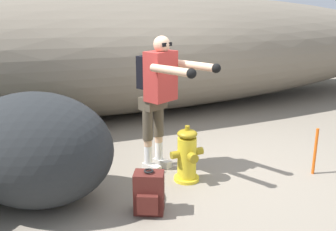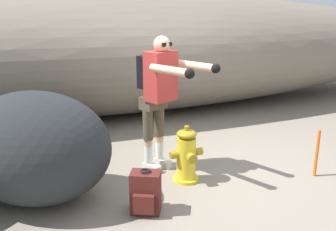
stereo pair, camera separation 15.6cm
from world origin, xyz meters
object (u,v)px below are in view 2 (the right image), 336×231
object	(u,v)px
spare_backpack	(146,193)
boulder_large	(36,148)
boulder_small	(43,127)
survey_stake	(317,153)
fire_hydrant	(186,156)
utility_worker	(160,88)

from	to	relation	value
spare_backpack	boulder_large	xyz separation A→B (m)	(-1.00, 0.65, 0.39)
boulder_small	survey_stake	bearing A→B (deg)	-33.83
survey_stake	boulder_small	bearing A→B (deg)	146.17
spare_backpack	survey_stake	size ratio (longest dim) A/B	0.78
boulder_large	boulder_small	xyz separation A→B (m)	(0.12, 1.51, -0.25)
boulder_large	boulder_small	bearing A→B (deg)	85.35
fire_hydrant	spare_backpack	size ratio (longest dim) A/B	1.47
spare_backpack	boulder_large	distance (m)	1.25
utility_worker	survey_stake	size ratio (longest dim) A/B	2.84
boulder_large	fire_hydrant	bearing A→B (deg)	-4.27
boulder_large	boulder_small	distance (m)	1.53
fire_hydrant	boulder_large	size ratio (longest dim) A/B	0.43
spare_backpack	survey_stake	xyz separation A→B (m)	(2.22, 0.07, 0.08)
utility_worker	boulder_small	size ratio (longest dim) A/B	1.43
spare_backpack	boulder_small	distance (m)	2.33
spare_backpack	survey_stake	distance (m)	2.22
fire_hydrant	boulder_small	size ratio (longest dim) A/B	0.58
utility_worker	spare_backpack	bearing A→B (deg)	-53.14
utility_worker	boulder_large	bearing A→B (deg)	-105.03
boulder_large	survey_stake	xyz separation A→B (m)	(3.22, -0.57, -0.31)
fire_hydrant	utility_worker	size ratio (longest dim) A/B	0.41
fire_hydrant	spare_backpack	distance (m)	0.86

